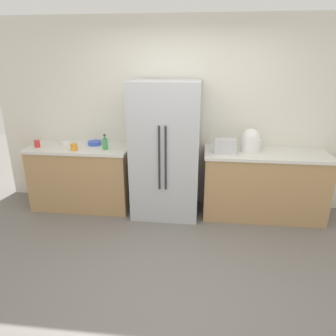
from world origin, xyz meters
TOP-DOWN VIEW (x-y plane):
  - ground_plane at (0.00, 0.00)m, footprint 11.02×11.02m
  - kitchen_back_panel at (0.00, 1.79)m, footprint 5.51×0.10m
  - counter_left at (-1.46, 1.43)m, footprint 1.42×0.64m
  - counter_right at (1.10, 1.43)m, footprint 1.62×0.64m
  - refrigerator at (-0.23, 1.38)m, footprint 0.89×0.72m
  - toaster at (0.55, 1.35)m, footprint 0.28×0.15m
  - rice_cooker at (0.89, 1.49)m, footprint 0.27×0.27m
  - bottle_a at (-1.06, 1.34)m, footprint 0.07×0.07m
  - cup_a at (-1.46, 1.25)m, footprint 0.09×0.09m
  - cup_b at (-2.03, 1.34)m, footprint 0.08×0.08m
  - bowl_a at (-1.68, 1.48)m, footprint 0.14×0.14m
  - bowl_b at (-1.27, 1.54)m, footprint 0.19×0.19m

SIDE VIEW (x-z plane):
  - ground_plane at x=0.00m, z-range 0.00..0.00m
  - counter_right at x=1.10m, z-range 0.00..0.91m
  - counter_left at x=-1.46m, z-range 0.00..0.91m
  - refrigerator at x=-0.23m, z-range 0.00..1.82m
  - bowl_a at x=-1.68m, z-range 0.91..0.96m
  - bowl_b at x=-1.27m, z-range 0.91..0.96m
  - cup_a at x=-1.46m, z-range 0.91..0.99m
  - cup_b at x=-2.03m, z-range 0.91..1.01m
  - bottle_a at x=-1.06m, z-range 0.89..1.09m
  - toaster at x=0.55m, z-range 0.91..1.09m
  - rice_cooker at x=0.89m, z-range 0.90..1.20m
  - kitchen_back_panel at x=0.00m, z-range 0.00..2.62m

